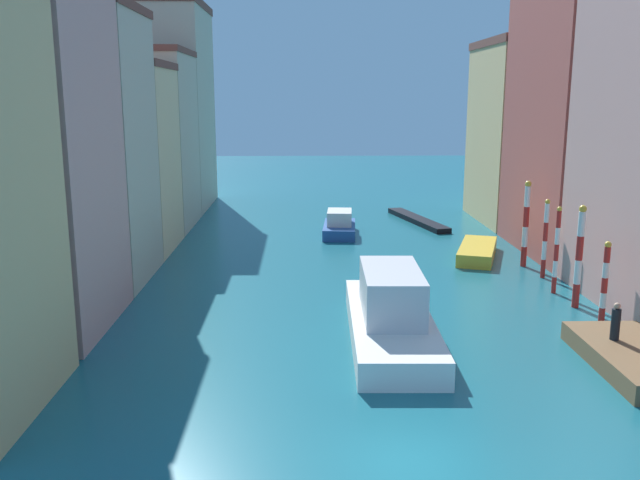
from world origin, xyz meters
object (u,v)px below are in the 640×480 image
Objects in this scene: mooring_pole_2 at (557,250)px; person_on_dock at (616,323)px; waterfront_dock at (636,359)px; mooring_pole_1 at (579,256)px; vaporetto_white at (391,314)px; motorboat_1 at (477,251)px; mooring_pole_0 at (605,281)px; mooring_pole_4 at (526,223)px; gondola_black at (417,220)px; mooring_pole_3 at (545,238)px; motorboat_0 at (339,225)px.

person_on_dock is at bearing -95.92° from mooring_pole_2.
mooring_pole_1 is at bearing 84.65° from waterfront_dock.
motorboat_1 is at bearing 62.88° from vaporetto_white.
mooring_pole_0 is 0.73× the size of mooring_pole_4.
mooring_pole_2 is 21.19m from gondola_black.
mooring_pole_3 reaches higher than waterfront_dock.
mooring_pole_3 reaches higher than motorboat_1.
waterfront_dock is 31.08m from gondola_black.
vaporetto_white is 1.64× the size of motorboat_1.
mooring_pole_2 is at bearing 93.89° from mooring_pole_1.
motorboat_1 is (8.59, -7.58, -0.31)m from motorboat_0.
mooring_pole_2 reaches higher than gondola_black.
person_on_dock is 0.30× the size of mooring_pole_1.
motorboat_1 is (-2.20, 10.64, -2.22)m from mooring_pole_1.
mooring_pole_4 is (-0.23, 10.63, 0.73)m from mooring_pole_0.
mooring_pole_3 is at bearing 85.51° from waterfront_dock.
waterfront_dock is 27.79m from motorboat_0.
motorboat_0 is at bearing 111.30° from person_on_dock.
motorboat_0 is (-10.86, 9.92, -1.99)m from mooring_pole_4.
mooring_pole_1 is at bearing -80.21° from gondola_black.
mooring_pole_1 reaches higher than person_on_dock.
mooring_pole_1 is at bearing 80.42° from person_on_dock.
mooring_pole_0 is at bearing -79.08° from motorboat_1.
waterfront_dock is 1.26× the size of mooring_pole_4.
vaporetto_white reaches higher than motorboat_1.
mooring_pole_2 is at bearing -55.95° from motorboat_0.
waterfront_dock is 13.46m from mooring_pole_3.
waterfront_dock is 1.29× the size of mooring_pole_1.
person_on_dock reaches higher than gondola_black.
vaporetto_white is at bearing -135.96° from mooring_pole_3.
mooring_pole_0 is 0.84× the size of mooring_pole_3.
mooring_pole_4 reaches higher than vaporetto_white.
mooring_pole_0 reaches higher than person_on_dock.
mooring_pole_0 is 7.94m from mooring_pole_3.
waterfront_dock is 16.16m from mooring_pole_4.
mooring_pole_3 reaches higher than motorboat_0.
mooring_pole_2 is (-0.17, 2.50, -0.25)m from mooring_pole_1.
person_on_dock is 0.15× the size of gondola_black.
mooring_pole_0 is at bearing -84.46° from mooring_pole_2.
mooring_pole_1 is 11.09m from motorboat_1.
mooring_pole_2 is (0.55, 10.18, 2.00)m from waterfront_dock.
mooring_pole_2 reaches higher than waterfront_dock.
mooring_pole_4 reaches higher than waterfront_dock.
motorboat_1 is at bearing 116.61° from mooring_pole_3.
mooring_pole_0 is at bearing -88.74° from mooring_pole_4.
gondola_black is at bearing 95.54° from person_on_dock.
motorboat_0 is at bearing 111.26° from waterfront_dock.
mooring_pole_0 reaches higher than motorboat_1.
waterfront_dock is at bearing -94.49° from mooring_pole_3.
person_on_dock is 6.80m from mooring_pole_1.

